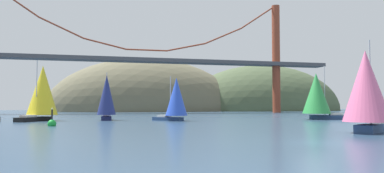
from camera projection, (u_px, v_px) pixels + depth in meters
The scene contains 10 objects.
ground_plane at pixel (314, 142), 27.58m from camera, with size 360.00×360.00×0.00m, color #2D4760.
headland_center at pixel (146, 111), 159.39m from camera, with size 82.99×44.00×45.44m, color #6B664C.
headland_right at pixel (264, 111), 173.13m from camera, with size 76.59×44.00×42.37m, color #4C5B3D.
suspension_bridge at pixel (147, 58), 120.33m from camera, with size 128.14×6.00×38.41m.
sailboat_pink_spinnaker at pixel (366, 89), 36.65m from camera, with size 8.35×7.13×9.42m.
sailboat_navy_sail at pixel (107, 97), 66.30m from camera, with size 3.40×6.51×8.68m.
sailboat_yellow_sail at pixel (42, 91), 64.64m from camera, with size 7.24×9.19×10.38m.
sailboat_green_sail at pixel (317, 94), 70.59m from camera, with size 9.03×6.99×10.20m.
sailboat_blue_spinnaker at pixel (176, 98), 64.35m from camera, with size 6.50×6.63×7.82m.
channel_buoy at pixel (52, 123), 48.58m from camera, with size 1.10×1.10×2.64m.
Camera 1 is at (-15.74, -24.60, 2.82)m, focal length 34.75 mm.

